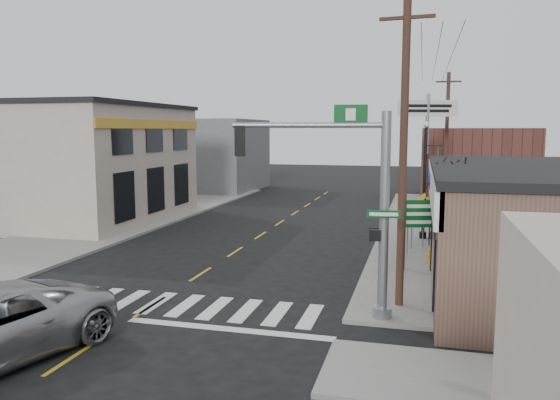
% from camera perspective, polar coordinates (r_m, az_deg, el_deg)
% --- Properties ---
extents(ground, '(140.00, 140.00, 0.00)m').
position_cam_1_polar(ground, '(17.76, -13.39, -10.81)').
color(ground, black).
rests_on(ground, ground).
extents(sidewalk_right, '(6.00, 38.00, 0.13)m').
position_cam_1_polar(sidewalk_right, '(28.39, 16.29, -3.94)').
color(sidewalk_right, slate).
rests_on(sidewalk_right, ground).
extents(sidewalk_left, '(6.00, 38.00, 0.13)m').
position_cam_1_polar(sidewalk_left, '(33.10, -16.65, -2.37)').
color(sidewalk_left, slate).
rests_on(sidewalk_left, ground).
extents(center_line, '(0.12, 56.00, 0.01)m').
position_cam_1_polar(center_line, '(24.84, -4.70, -5.40)').
color(center_line, gold).
rests_on(center_line, ground).
extents(crosswalk, '(11.00, 2.20, 0.01)m').
position_cam_1_polar(crosswalk, '(18.09, -12.79, -10.43)').
color(crosswalk, silver).
rests_on(crosswalk, ground).
extents(left_building, '(12.00, 12.00, 6.80)m').
position_cam_1_polar(left_building, '(35.78, -21.51, 3.51)').
color(left_building, '#B8A999').
rests_on(left_building, ground).
extents(bldg_distant_right, '(8.00, 10.00, 5.60)m').
position_cam_1_polar(bldg_distant_right, '(45.11, 19.64, 3.51)').
color(bldg_distant_right, '#522C25').
rests_on(bldg_distant_right, ground).
extents(bldg_distant_left, '(9.00, 10.00, 6.40)m').
position_cam_1_polar(bldg_distant_left, '(50.63, -7.54, 4.70)').
color(bldg_distant_left, slate).
rests_on(bldg_distant_left, ground).
extents(traffic_signal_pole, '(4.76, 0.38, 6.03)m').
position_cam_1_polar(traffic_signal_pole, '(15.53, 8.25, 0.81)').
color(traffic_signal_pole, gray).
rests_on(traffic_signal_pole, sidewalk_right).
extents(guide_sign, '(1.67, 0.14, 2.93)m').
position_cam_1_polar(guide_sign, '(21.35, 14.71, -2.21)').
color(guide_sign, '#42291E').
rests_on(guide_sign, sidewalk_right).
extents(fire_hydrant, '(0.23, 0.23, 0.73)m').
position_cam_1_polar(fire_hydrant, '(22.48, 15.47, -5.64)').
color(fire_hydrant, orange).
rests_on(fire_hydrant, sidewalk_right).
extents(ped_crossing_sign, '(0.98, 0.07, 2.52)m').
position_cam_1_polar(ped_crossing_sign, '(25.63, 14.80, -0.99)').
color(ped_crossing_sign, gray).
rests_on(ped_crossing_sign, sidewalk_right).
extents(lamp_post, '(0.75, 0.59, 5.75)m').
position_cam_1_polar(lamp_post, '(27.61, 15.03, 2.91)').
color(lamp_post, black).
rests_on(lamp_post, sidewalk_right).
extents(dance_center_sign, '(3.46, 0.22, 7.35)m').
position_cam_1_polar(dance_center_sign, '(32.48, 15.12, 7.33)').
color(dance_center_sign, gray).
rests_on(dance_center_sign, sidewalk_right).
extents(bare_tree, '(2.57, 2.57, 5.13)m').
position_cam_1_polar(bare_tree, '(21.64, 17.06, 3.56)').
color(bare_tree, black).
rests_on(bare_tree, sidewalk_right).
extents(shrub_front, '(1.46, 1.46, 1.10)m').
position_cam_1_polar(shrub_front, '(19.09, 20.87, -7.69)').
color(shrub_front, '#17381C').
rests_on(shrub_front, sidewalk_right).
extents(shrub_back, '(1.04, 1.04, 0.78)m').
position_cam_1_polar(shrub_back, '(22.29, 19.53, -5.93)').
color(shrub_back, black).
rests_on(shrub_back, sidewalk_right).
extents(utility_pole_near, '(1.59, 0.24, 9.15)m').
position_cam_1_polar(utility_pole_near, '(16.66, 12.76, 4.92)').
color(utility_pole_near, '#4D3F22').
rests_on(utility_pole_near, sidewalk_right).
extents(utility_pole_far, '(1.55, 0.23, 8.92)m').
position_cam_1_polar(utility_pole_far, '(36.26, 16.98, 5.80)').
color(utility_pole_far, '#3E221A').
rests_on(utility_pole_far, sidewalk_right).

